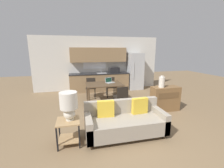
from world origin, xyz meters
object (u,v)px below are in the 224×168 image
at_px(dining_chair_near_right, 121,96).
at_px(laptop, 110,81).
at_px(table_lamp, 69,104).
at_px(side_table, 69,128).
at_px(dining_table, 104,85).
at_px(credenza, 165,99).
at_px(dining_chair_far_left, 91,86).
at_px(couch, 125,121).
at_px(refrigerator, 135,71).
at_px(dining_chair_far_right, 111,86).
at_px(vase, 162,82).

distance_m(dining_chair_near_right, laptop, 1.02).
bearing_deg(table_lamp, side_table, -155.49).
height_order(dining_table, credenza, credenza).
relative_size(dining_chair_near_right, dining_chair_far_left, 1.00).
distance_m(credenza, laptop, 2.15).
relative_size(table_lamp, dining_chair_far_left, 0.74).
xyz_separation_m(couch, dining_chair_far_left, (-0.50, 3.20, 0.14)).
relative_size(dining_table, side_table, 2.46).
distance_m(credenza, dining_chair_far_left, 3.10).
bearing_deg(laptop, refrigerator, 18.20).
height_order(refrigerator, table_lamp, refrigerator).
height_order(side_table, laptop, laptop).
bearing_deg(refrigerator, credenza, -92.23).
height_order(refrigerator, dining_chair_near_right, refrigerator).
distance_m(couch, dining_chair_near_right, 1.59).
height_order(table_lamp, dining_chair_far_right, table_lamp).
height_order(couch, side_table, couch).
height_order(couch, vase, vase).
distance_m(dining_table, dining_chair_far_left, 0.99).
relative_size(refrigerator, dining_chair_far_right, 2.25).
bearing_deg(dining_chair_far_left, table_lamp, -95.52).
bearing_deg(couch, refrigerator, 65.15).
bearing_deg(side_table, couch, 3.99).
bearing_deg(table_lamp, dining_chair_far_left, 76.84).
distance_m(refrigerator, table_lamp, 5.30).
distance_m(table_lamp, dining_chair_far_right, 3.65).
xyz_separation_m(dining_table, dining_chair_far_left, (-0.43, 0.87, -0.22)).
xyz_separation_m(couch, dining_chair_near_right, (0.37, 1.54, 0.14)).
relative_size(couch, dining_chair_far_right, 2.26).
xyz_separation_m(table_lamp, dining_chair_far_right, (1.63, 3.24, -0.44)).
height_order(vase, dining_chair_far_right, vase).
bearing_deg(side_table, table_lamp, 24.51).
relative_size(couch, credenza, 2.02).
bearing_deg(refrigerator, dining_chair_far_left, -158.34).
distance_m(refrigerator, side_table, 5.37).
xyz_separation_m(couch, table_lamp, (-1.26, -0.07, 0.58)).
height_order(dining_table, dining_chair_near_right, dining_chair_near_right).
bearing_deg(dining_chair_far_right, vase, -53.67).
bearing_deg(table_lamp, refrigerator, 53.02).
distance_m(refrigerator, dining_table, 2.72).
distance_m(side_table, dining_chair_far_left, 3.39).
bearing_deg(dining_chair_far_left, couch, -73.54).
relative_size(vase, dining_chair_far_left, 0.46).
bearing_deg(vase, laptop, 136.59).
bearing_deg(vase, table_lamp, -157.71).
height_order(credenza, dining_chair_far_right, dining_chair_far_right).
xyz_separation_m(dining_chair_far_right, laptop, (-0.20, -0.68, 0.33)).
distance_m(dining_chair_far_right, dining_chair_far_left, 0.87).
bearing_deg(credenza, dining_chair_far_right, 125.38).
bearing_deg(dining_chair_near_right, dining_chair_far_left, -68.86).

